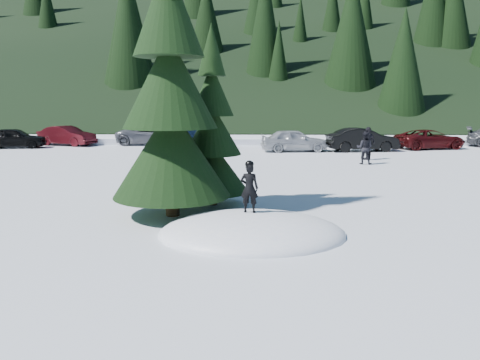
{
  "coord_description": "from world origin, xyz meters",
  "views": [
    {
      "loc": [
        0.01,
        -10.77,
        3.16
      ],
      "look_at": [
        -0.32,
        1.26,
        1.1
      ],
      "focal_mm": 35.0,
      "sensor_mm": 36.0,
      "label": 1
    }
  ],
  "objects_px": {
    "spruce_short": "(212,136)",
    "adult_0": "(365,148)",
    "spruce_tall": "(170,94)",
    "car_1": "(67,136)",
    "car_4": "(294,140)",
    "car_0": "(14,138)",
    "adult_1": "(368,143)",
    "child_skier": "(249,188)",
    "car_2": "(153,135)",
    "car_3": "(200,139)",
    "car_6": "(430,139)",
    "car_5": "(362,140)"
  },
  "relations": [
    {
      "from": "car_2",
      "to": "car_5",
      "type": "bearing_deg",
      "value": -104.13
    },
    {
      "from": "car_0",
      "to": "car_1",
      "type": "xyz_separation_m",
      "value": [
        2.78,
        1.89,
        0.0
      ]
    },
    {
      "from": "car_0",
      "to": "spruce_tall",
      "type": "bearing_deg",
      "value": -152.35
    },
    {
      "from": "spruce_tall",
      "to": "car_6",
      "type": "relative_size",
      "value": 1.89
    },
    {
      "from": "car_2",
      "to": "car_4",
      "type": "height_order",
      "value": "car_2"
    },
    {
      "from": "car_2",
      "to": "car_5",
      "type": "xyz_separation_m",
      "value": [
        13.99,
        -3.87,
        0.02
      ]
    },
    {
      "from": "adult_0",
      "to": "car_2",
      "type": "bearing_deg",
      "value": -19.84
    },
    {
      "from": "child_skier",
      "to": "car_6",
      "type": "xyz_separation_m",
      "value": [
        11.67,
        19.85,
        -0.44
      ]
    },
    {
      "from": "spruce_short",
      "to": "child_skier",
      "type": "relative_size",
      "value": 4.51
    },
    {
      "from": "adult_0",
      "to": "car_0",
      "type": "xyz_separation_m",
      "value": [
        -21.42,
        7.35,
        -0.13
      ]
    },
    {
      "from": "car_1",
      "to": "car_5",
      "type": "bearing_deg",
      "value": -80.64
    },
    {
      "from": "car_0",
      "to": "car_3",
      "type": "bearing_deg",
      "value": -100.64
    },
    {
      "from": "spruce_tall",
      "to": "car_5",
      "type": "distance_m",
      "value": 19.24
    },
    {
      "from": "spruce_short",
      "to": "car_0",
      "type": "relative_size",
      "value": 1.34
    },
    {
      "from": "car_1",
      "to": "car_3",
      "type": "height_order",
      "value": "car_1"
    },
    {
      "from": "spruce_tall",
      "to": "adult_1",
      "type": "distance_m",
      "value": 15.28
    },
    {
      "from": "car_4",
      "to": "car_0",
      "type": "bearing_deg",
      "value": 78.79
    },
    {
      "from": "spruce_short",
      "to": "car_1",
      "type": "bearing_deg",
      "value": 122.55
    },
    {
      "from": "car_3",
      "to": "adult_0",
      "type": "bearing_deg",
      "value": -131.61
    },
    {
      "from": "adult_0",
      "to": "car_3",
      "type": "distance_m",
      "value": 11.46
    },
    {
      "from": "spruce_tall",
      "to": "car_3",
      "type": "bearing_deg",
      "value": 93.96
    },
    {
      "from": "spruce_tall",
      "to": "spruce_short",
      "type": "height_order",
      "value": "spruce_tall"
    },
    {
      "from": "child_skier",
      "to": "adult_0",
      "type": "height_order",
      "value": "child_skier"
    },
    {
      "from": "child_skier",
      "to": "spruce_short",
      "type": "bearing_deg",
      "value": -59.44
    },
    {
      "from": "car_1",
      "to": "car_4",
      "type": "distance_m",
      "value": 16.04
    },
    {
      "from": "car_0",
      "to": "car_2",
      "type": "xyz_separation_m",
      "value": [
        8.71,
        2.56,
        0.02
      ]
    },
    {
      "from": "car_4",
      "to": "car_2",
      "type": "bearing_deg",
      "value": 60.63
    },
    {
      "from": "car_3",
      "to": "child_skier",
      "type": "bearing_deg",
      "value": -173.57
    },
    {
      "from": "child_skier",
      "to": "car_3",
      "type": "distance_m",
      "value": 19.64
    },
    {
      "from": "spruce_tall",
      "to": "car_1",
      "type": "bearing_deg",
      "value": 118.53
    },
    {
      "from": "spruce_tall",
      "to": "car_2",
      "type": "xyz_separation_m",
      "value": [
        -4.93,
        20.65,
        -2.62
      ]
    },
    {
      "from": "adult_0",
      "to": "car_0",
      "type": "height_order",
      "value": "adult_0"
    },
    {
      "from": "car_4",
      "to": "adult_1",
      "type": "bearing_deg",
      "value": -144.23
    },
    {
      "from": "car_3",
      "to": "car_6",
      "type": "distance_m",
      "value": 15.04
    },
    {
      "from": "child_skier",
      "to": "adult_0",
      "type": "distance_m",
      "value": 13.5
    },
    {
      "from": "adult_0",
      "to": "car_6",
      "type": "relative_size",
      "value": 0.36
    },
    {
      "from": "adult_0",
      "to": "car_5",
      "type": "relative_size",
      "value": 0.37
    },
    {
      "from": "car_3",
      "to": "car_1",
      "type": "bearing_deg",
      "value": 73.88
    },
    {
      "from": "spruce_short",
      "to": "adult_1",
      "type": "xyz_separation_m",
      "value": [
        7.39,
        11.14,
        -1.22
      ]
    },
    {
      "from": "car_0",
      "to": "car_1",
      "type": "relative_size",
      "value": 0.96
    },
    {
      "from": "car_1",
      "to": "car_5",
      "type": "distance_m",
      "value": 20.17
    },
    {
      "from": "spruce_short",
      "to": "car_2",
      "type": "bearing_deg",
      "value": 107.12
    },
    {
      "from": "spruce_tall",
      "to": "car_4",
      "type": "height_order",
      "value": "spruce_tall"
    },
    {
      "from": "car_4",
      "to": "car_1",
      "type": "bearing_deg",
      "value": 71.19
    },
    {
      "from": "spruce_short",
      "to": "adult_0",
      "type": "height_order",
      "value": "spruce_short"
    },
    {
      "from": "car_5",
      "to": "car_6",
      "type": "relative_size",
      "value": 0.97
    },
    {
      "from": "car_1",
      "to": "car_5",
      "type": "height_order",
      "value": "car_5"
    },
    {
      "from": "spruce_short",
      "to": "car_1",
      "type": "height_order",
      "value": "spruce_short"
    },
    {
      "from": "spruce_tall",
      "to": "car_2",
      "type": "distance_m",
      "value": 21.39
    },
    {
      "from": "adult_0",
      "to": "car_4",
      "type": "xyz_separation_m",
      "value": [
        -2.98,
        5.78,
        -0.12
      ]
    }
  ]
}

